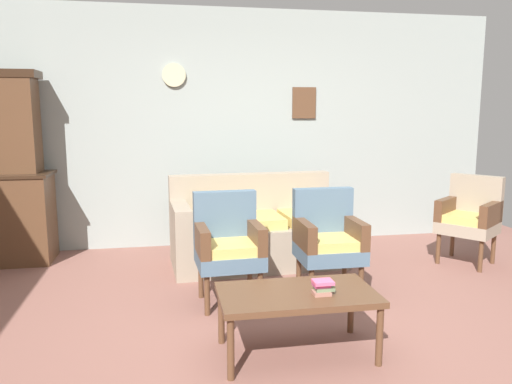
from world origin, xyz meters
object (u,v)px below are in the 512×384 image
armchair_near_couch_end (228,243)px  book_stack_on_table (323,287)px  floral_couch (257,232)px  armchair_row_middle (328,238)px  wingback_chair_by_fireplace (470,215)px  coffee_table (297,298)px

armchair_near_couch_end → book_stack_on_table: armchair_near_couch_end is taller
book_stack_on_table → floral_couch: bearing=91.1°
armchair_row_middle → book_stack_on_table: (-0.39, -1.06, -0.03)m
wingback_chair_by_fireplace → coffee_table: wingback_chair_by_fireplace is taller
armchair_near_couch_end → book_stack_on_table: (0.46, -1.05, -0.03)m
armchair_near_couch_end → book_stack_on_table: bearing=-66.2°
armchair_near_couch_end → book_stack_on_table: 1.14m
armchair_near_couch_end → coffee_table: size_ratio=0.90×
armchair_near_couch_end → armchair_row_middle: 0.85m
armchair_near_couch_end → wingback_chair_by_fireplace: (2.57, 0.63, 0.00)m
coffee_table → armchair_row_middle: bearing=61.7°
wingback_chair_by_fireplace → book_stack_on_table: size_ratio=6.61×
floral_couch → wingback_chair_by_fireplace: bearing=-10.1°
wingback_chair_by_fireplace → book_stack_on_table: 2.69m
floral_couch → wingback_chair_by_fireplace: (2.15, -0.38, 0.17)m
coffee_table → book_stack_on_table: (0.15, -0.07, 0.09)m
armchair_row_middle → wingback_chair_by_fireplace: 1.83m
book_stack_on_table → armchair_row_middle: bearing=69.9°
coffee_table → armchair_near_couch_end: bearing=108.0°
book_stack_on_table → wingback_chair_by_fireplace: bearing=38.4°
armchair_row_middle → wingback_chair_by_fireplace: size_ratio=1.00×
floral_couch → armchair_row_middle: same height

